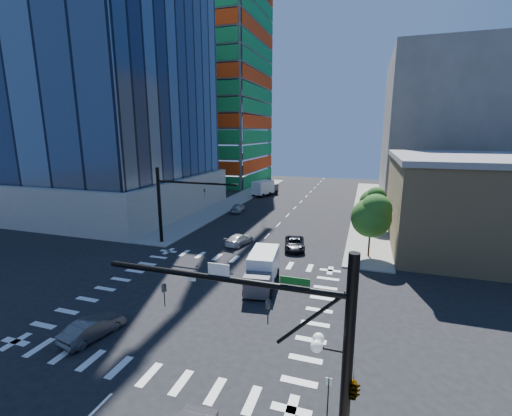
% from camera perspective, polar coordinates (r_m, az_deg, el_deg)
% --- Properties ---
extents(ground, '(160.00, 160.00, 0.00)m').
position_cam_1_polar(ground, '(28.82, -8.46, -14.74)').
color(ground, black).
rests_on(ground, ground).
extents(road_markings, '(20.00, 20.00, 0.01)m').
position_cam_1_polar(road_markings, '(28.82, -8.46, -14.73)').
color(road_markings, silver).
rests_on(road_markings, ground).
extents(sidewalk_ne, '(5.00, 60.00, 0.15)m').
position_cam_1_polar(sidewalk_ne, '(64.20, 18.22, 0.09)').
color(sidewalk_ne, gray).
rests_on(sidewalk_ne, ground).
extents(sidewalk_nw, '(5.00, 60.00, 0.15)m').
position_cam_1_polar(sidewalk_nw, '(68.60, -3.10, 1.46)').
color(sidewalk_nw, gray).
rests_on(sidewalk_nw, ground).
extents(construction_building, '(25.16, 34.50, 70.60)m').
position_cam_1_polar(construction_building, '(94.08, -7.23, 19.36)').
color(construction_building, slate).
rests_on(construction_building, ground).
extents(commercial_building, '(20.50, 22.50, 10.60)m').
position_cam_1_polar(commercial_building, '(47.44, 33.89, 0.86)').
color(commercial_building, tan).
rests_on(commercial_building, ground).
extents(bg_building_ne, '(24.00, 30.00, 28.00)m').
position_cam_1_polar(bg_building_ne, '(79.36, 29.66, 11.49)').
color(bg_building_ne, '#635E59').
rests_on(bg_building_ne, ground).
extents(signal_mast_se, '(10.51, 2.48, 9.00)m').
position_cam_1_polar(signal_mast_se, '(13.99, 11.01, -23.12)').
color(signal_mast_se, black).
rests_on(signal_mast_se, sidewalk_se).
extents(signal_mast_nw, '(10.20, 0.40, 9.00)m').
position_cam_1_polar(signal_mast_nw, '(41.34, -14.12, 1.45)').
color(signal_mast_nw, black).
rests_on(signal_mast_nw, sidewalk_nw).
extents(tree_south, '(4.16, 4.16, 6.82)m').
position_cam_1_polar(tree_south, '(37.73, 18.85, -1.13)').
color(tree_south, '#382316').
rests_on(tree_south, sidewalk_ne).
extents(tree_north, '(3.54, 3.52, 5.78)m').
position_cam_1_polar(tree_north, '(49.63, 19.01, 1.17)').
color(tree_north, '#382316').
rests_on(tree_north, sidewalk_ne).
extents(no_parking_sign, '(0.30, 0.06, 2.20)m').
position_cam_1_polar(no_parking_sign, '(18.17, 11.94, -27.99)').
color(no_parking_sign, black).
rests_on(no_parking_sign, ground).
extents(car_nb_far, '(3.19, 5.17, 1.34)m').
position_cam_1_polar(car_nb_far, '(39.68, 6.46, -5.91)').
color(car_nb_far, black).
rests_on(car_nb_far, ground).
extents(car_sb_near, '(2.70, 4.66, 1.27)m').
position_cam_1_polar(car_sb_near, '(41.12, -2.81, -5.23)').
color(car_sb_near, silver).
rests_on(car_sb_near, ground).
extents(car_sb_mid, '(2.01, 4.34, 1.44)m').
position_cam_1_polar(car_sb_mid, '(57.70, -3.03, 0.02)').
color(car_sb_mid, '#B3B5BB').
rests_on(car_sb_mid, ground).
extents(car_sb_cross, '(2.26, 4.36, 1.37)m').
position_cam_1_polar(car_sb_cross, '(25.84, -25.56, -17.59)').
color(car_sb_cross, '#46474A').
rests_on(car_sb_cross, ground).
extents(box_truck_near, '(3.04, 5.81, 2.92)m').
position_cam_1_polar(box_truck_near, '(30.01, 0.99, -10.73)').
color(box_truck_near, black).
rests_on(box_truck_near, ground).
extents(box_truck_far, '(4.45, 6.74, 3.27)m').
position_cam_1_polar(box_truck_far, '(72.79, 1.61, 3.21)').
color(box_truck_far, black).
rests_on(box_truck_far, ground).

